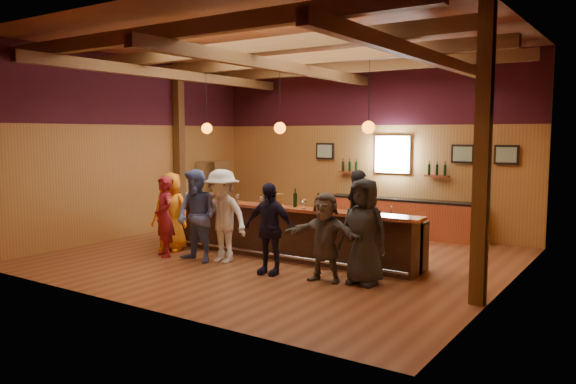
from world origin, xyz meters
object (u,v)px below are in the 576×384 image
Objects in this scene: back_bar_cabinet at (403,217)px; customer_orange at (171,212)px; customer_brown at (325,237)px; stainless_fridge at (214,192)px; bar_counter at (285,232)px; ice_bucket at (278,199)px; customer_dark at (364,232)px; bottle_a at (295,200)px; customer_navy at (269,229)px; bartender at (359,212)px; customer_denim at (197,216)px; customer_white at (222,216)px; customer_redvest at (164,217)px.

back_bar_cabinet is 2.30× the size of customer_orange.
back_bar_cabinet is 5.77m from customer_orange.
stainless_fridge is at bearing 140.70° from customer_brown.
ice_bucket reaches higher than bar_counter.
customer_dark is 4.89× the size of bottle_a.
customer_brown is (1.73, -1.30, 0.27)m from bar_counter.
customer_brown is at bearing -83.60° from back_bar_cabinet.
customer_navy is 0.93× the size of bartender.
customer_brown is 0.86× the size of customer_dark.
ice_bucket is at bearing 175.63° from bottle_a.
customer_denim reaches higher than customer_brown.
customer_brown is (2.45, -0.12, -0.15)m from customer_white.
customer_denim is 1.00× the size of customer_white.
back_bar_cabinet is 2.18× the size of customer_dark.
customer_redvest is 0.92× the size of customer_dark.
customer_dark is (3.10, 0.08, -0.02)m from customer_white.
bar_counter reaches higher than back_bar_cabinet.
bar_counter is 3.46× the size of bartender.
customer_white is 7.84× the size of ice_bucket.
customer_navy is 1.08× the size of customer_brown.
customer_denim is at bearing 174.70° from customer_navy.
stainless_fridge is at bearing 135.08° from customer_navy.
customer_dark is (2.38, -1.11, 0.40)m from bar_counter.
customer_denim is 0.51m from customer_white.
bottle_a is at bearing -31.86° from bar_counter.
customer_white reaches higher than customer_dark.
ice_bucket is at bearing 66.56° from bartender.
customer_denim is at bearing -173.73° from customer_dark.
back_bar_cabinet is at bearing 11.93° from stainless_fridge.
customer_navy reaches higher than ice_bucket.
bartender is (1.18, 1.11, 0.39)m from bar_counter.
customer_white reaches higher than bar_counter.
customer_orange is (-2.39, -0.95, 0.35)m from bar_counter.
customer_redvest is 1.40m from customer_white.
customer_denim is 1.69m from ice_bucket.
customer_denim is 5.00× the size of bottle_a.
customer_dark is at bearing -18.43° from customer_orange.
bottle_a is (-0.18, 1.16, 0.41)m from customer_navy.
customer_denim is at bearing -38.32° from customer_orange.
bartender is at bearing 50.78° from customer_white.
stainless_fridge is at bearing 133.58° from customer_white.
stainless_fridge is 3.82m from customer_orange.
bottle_a is (2.82, 0.68, 0.39)m from customer_orange.
bar_counter is 1.57× the size of back_bar_cabinet.
back_bar_cabinet is 2.54× the size of customer_brown.
customer_navy is at bearing -39.35° from stainless_fridge.
customer_brown is (3.82, 0.14, -0.06)m from customer_redvest.
bar_counter is at bearing 61.22° from bartender.
stainless_fridge is at bearing 3.92° from bartender.
bar_counter is 2.18m from customer_brown.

